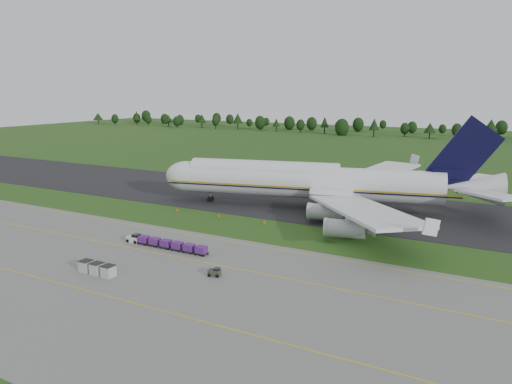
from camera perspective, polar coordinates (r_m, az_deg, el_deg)
The scene contains 10 objects.
ground at distance 106.23m, azimuth -2.68°, elevation -3.86°, with size 600.00×600.00×0.00m, color #224514.
apron at distance 80.67m, azimuth -15.54°, elevation -9.39°, with size 300.00×52.00×0.06m, color slate.
taxiway at distance 130.19m, azimuth 3.75°, elevation -0.94°, with size 300.00×40.00×0.08m, color black.
apron_markings at distance 85.45m, azimuth -12.25°, elevation -7.99°, with size 300.00×30.20×0.01m.
tree_line at distance 309.97m, azimuth 22.62°, elevation 6.69°, with size 527.39×20.52×11.92m.
aircraft at distance 121.06m, azimuth 6.57°, elevation 1.19°, with size 81.79×77.51×22.93m.
baggage_train at distance 92.65m, azimuth -10.41°, elevation -5.80°, with size 17.84×1.62×1.56m.
utility_cart at distance 78.38m, azimuth -4.77°, elevation -9.20°, with size 2.07×1.50×1.03m.
uld_row at distance 82.57m, azimuth -17.70°, elevation -8.32°, with size 6.64×1.84×1.82m.
edge_markers at distance 112.87m, azimuth -4.28°, elevation -2.80°, with size 23.87×0.30×0.60m.
Camera 1 is at (53.56, -87.21, 28.45)m, focal length 35.00 mm.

